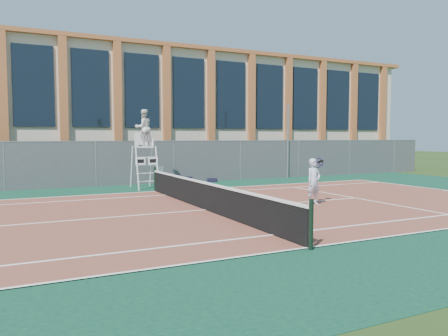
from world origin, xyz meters
name	(u,v)px	position (x,y,z in m)	size (l,w,h in m)	color
ground	(206,211)	(0.00, 0.00, 0.00)	(120.00, 120.00, 0.00)	#233814
apron	(194,206)	(0.00, 1.00, 0.01)	(36.00, 20.00, 0.01)	#0B3225
tennis_court	(206,210)	(0.00, 0.00, 0.02)	(23.77, 10.97, 0.02)	brown
tennis_net	(206,194)	(0.00, 0.00, 0.54)	(0.10, 11.30, 1.10)	black
fence	(136,163)	(0.00, 8.80, 1.10)	(40.00, 0.06, 2.20)	#595E60
hedge	(131,162)	(0.00, 10.00, 1.10)	(40.00, 1.40, 2.20)	black
building	(102,112)	(0.00, 17.95, 4.15)	(45.00, 10.60, 8.22)	beige
steel_pole	(288,141)	(9.14, 8.70, 2.18)	(0.12, 0.12, 4.35)	#9EA0A5
umpire_chair	(144,130)	(-0.09, 7.05, 2.75)	(1.05, 1.62, 3.76)	white
plastic_chair	(160,174)	(0.91, 7.76, 0.58)	(0.47, 0.47, 0.96)	silver
sports_bag_near	(185,180)	(2.57, 8.60, 0.16)	(0.71, 0.29, 0.30)	black
sports_bag_far	(212,180)	(3.97, 8.21, 0.12)	(0.53, 0.23, 0.21)	black
tennis_player	(314,182)	(3.85, -0.69, 0.86)	(0.95, 0.67, 1.66)	silver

